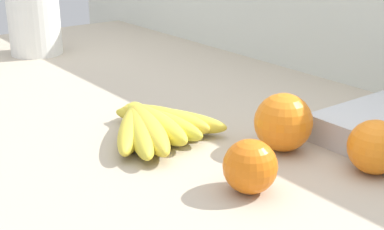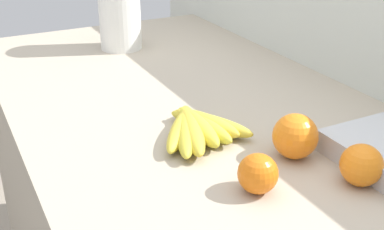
{
  "view_description": "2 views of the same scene",
  "coord_description": "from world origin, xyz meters",
  "px_view_note": "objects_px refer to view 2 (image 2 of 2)",
  "views": [
    {
      "loc": [
        0.52,
        -0.46,
        1.22
      ],
      "look_at": [
        -0.04,
        -0.03,
        0.96
      ],
      "focal_mm": 49.89,
      "sensor_mm": 36.0,
      "label": 1
    },
    {
      "loc": [
        0.66,
        -0.46,
        1.36
      ],
      "look_at": [
        -0.11,
        -0.06,
        0.95
      ],
      "focal_mm": 46.43,
      "sensor_mm": 36.0,
      "label": 2
    }
  ],
  "objects_px": {
    "orange_back_left": "(295,136)",
    "paper_towel_roll": "(119,5)",
    "orange_right": "(258,174)",
    "orange_far_right": "(361,165)",
    "banana_bunch": "(196,127)"
  },
  "relations": [
    {
      "from": "orange_back_left",
      "to": "paper_towel_roll",
      "type": "bearing_deg",
      "value": -176.02
    },
    {
      "from": "orange_back_left",
      "to": "banana_bunch",
      "type": "bearing_deg",
      "value": -142.11
    },
    {
      "from": "orange_far_right",
      "to": "orange_back_left",
      "type": "xyz_separation_m",
      "value": [
        -0.12,
        -0.04,
        0.01
      ]
    },
    {
      "from": "orange_right",
      "to": "orange_back_left",
      "type": "distance_m",
      "value": 0.13
    },
    {
      "from": "banana_bunch",
      "to": "orange_right",
      "type": "height_order",
      "value": "orange_right"
    },
    {
      "from": "orange_back_left",
      "to": "paper_towel_roll",
      "type": "distance_m",
      "value": 0.75
    },
    {
      "from": "orange_far_right",
      "to": "orange_back_left",
      "type": "distance_m",
      "value": 0.12
    },
    {
      "from": "paper_towel_roll",
      "to": "banana_bunch",
      "type": "bearing_deg",
      "value": -6.23
    },
    {
      "from": "orange_right",
      "to": "paper_towel_roll",
      "type": "distance_m",
      "value": 0.81
    },
    {
      "from": "orange_far_right",
      "to": "paper_towel_roll",
      "type": "relative_size",
      "value": 0.25
    },
    {
      "from": "orange_right",
      "to": "orange_back_left",
      "type": "xyz_separation_m",
      "value": [
        -0.06,
        0.12,
        0.01
      ]
    },
    {
      "from": "orange_back_left",
      "to": "paper_towel_roll",
      "type": "height_order",
      "value": "paper_towel_roll"
    },
    {
      "from": "banana_bunch",
      "to": "orange_far_right",
      "type": "xyz_separation_m",
      "value": [
        0.27,
        0.16,
        0.02
      ]
    },
    {
      "from": "orange_right",
      "to": "orange_far_right",
      "type": "bearing_deg",
      "value": 70.38
    },
    {
      "from": "banana_bunch",
      "to": "paper_towel_roll",
      "type": "height_order",
      "value": "paper_towel_roll"
    }
  ]
}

